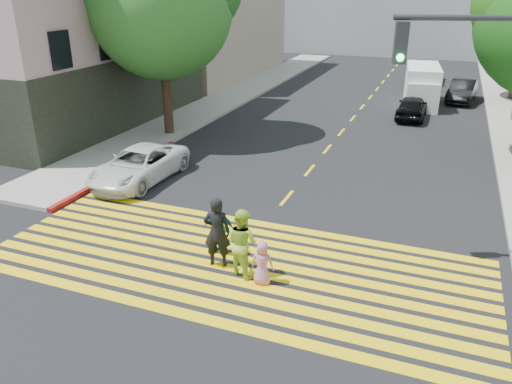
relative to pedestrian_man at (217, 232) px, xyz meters
The scene contains 16 objects.
ground 1.47m from the pedestrian_man, 72.17° to the right, with size 120.00×120.00×0.00m, color black.
sidewalk_left 22.50m from the pedestrian_man, 111.29° to the left, with size 3.00×40.00×0.15m, color gray.
curb_red 8.27m from the pedestrian_man, 142.99° to the left, with size 0.20×8.00×0.16m, color maroon.
crosswalk 1.05m from the pedestrian_man, 33.16° to the left, with size 13.40×5.30×0.01m.
lane_line 21.47m from the pedestrian_man, 89.09° to the left, with size 0.12×34.40×0.01m.
building_left_pink 19.44m from the pedestrian_man, 145.05° to the left, with size 12.10×14.10×11.00m.
building_left_tan 31.43m from the pedestrian_man, 120.17° to the left, with size 12.00×16.00×10.00m, color tan.
pedestrian_man is the anchor object (origin of this frame).
pedestrian_woman 0.80m from the pedestrian_man, 12.85° to the right, with size 0.89×0.69×1.82m, color #A8D13D.
pedestrian_child 1.53m from the pedestrian_man, 16.34° to the right, with size 0.57×0.37×1.16m, color #BE7096.
pedestrian_extra 0.65m from the pedestrian_man, 110.43° to the left, with size 0.89×0.37×1.52m, color teal.
white_sedan 7.05m from the pedestrian_man, 140.08° to the left, with size 2.10×4.55×1.27m, color silver.
dark_car_near 18.42m from the pedestrian_man, 79.51° to the left, with size 1.52×3.77×1.29m, color black.
silver_car 30.57m from the pedestrian_man, 83.30° to the left, with size 1.83×4.50×1.31m, color #909CA7.
dark_car_parked 24.42m from the pedestrian_man, 75.96° to the left, with size 1.45×4.15×1.37m, color black.
white_van 21.97m from the pedestrian_man, 80.68° to the left, with size 2.40×5.19×2.37m.
Camera 1 is at (4.79, -9.38, 6.96)m, focal length 35.00 mm.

